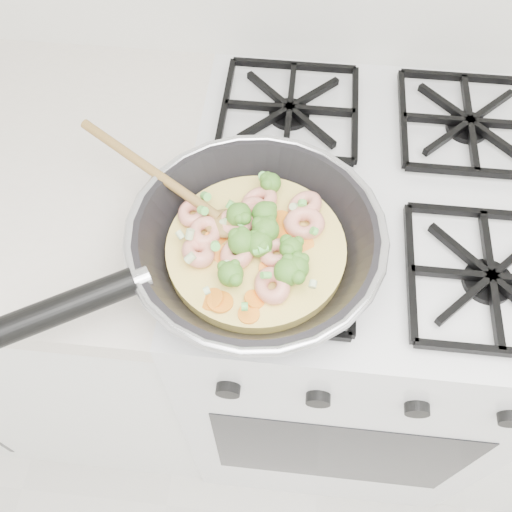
# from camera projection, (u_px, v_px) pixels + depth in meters

# --- Properties ---
(stove) EXTENTS (0.60, 0.60, 0.92)m
(stove) POSITION_uv_depth(u_px,v_px,m) (341.00, 316.00, 1.25)
(stove) COLOR silver
(stove) RESTS_ON ground
(skillet) EXTENTS (0.48, 0.37, 0.09)m
(skillet) POSITION_uv_depth(u_px,v_px,m) (252.00, 244.00, 0.75)
(skillet) COLOR black
(skillet) RESTS_ON stove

